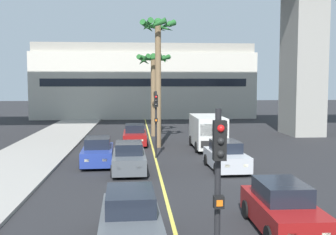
{
  "coord_description": "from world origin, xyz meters",
  "views": [
    {
      "loc": [
        -1.21,
        -1.22,
        4.68
      ],
      "look_at": [
        0.0,
        14.0,
        3.4
      ],
      "focal_mm": 43.61,
      "sensor_mm": 36.0,
      "label": 1
    }
  ],
  "objects_px": {
    "traffic_light_median_far": "(156,115)",
    "palm_tree_mid_median": "(158,50)",
    "car_queue_sixth": "(129,158)",
    "car_queue_fourth": "(226,156)",
    "car_queue_front": "(98,152)",
    "car_queue_third": "(282,209)",
    "delivery_van": "(207,131)",
    "traffic_light_median_near": "(218,185)",
    "palm_tree_near_median": "(154,73)",
    "car_queue_fifth": "(135,135)",
    "car_queue_second": "(131,220)"
  },
  "relations": [
    {
      "from": "car_queue_fourth",
      "to": "palm_tree_mid_median",
      "type": "bearing_deg",
      "value": 111.93
    },
    {
      "from": "car_queue_front",
      "to": "car_queue_fourth",
      "type": "distance_m",
      "value": 7.35
    },
    {
      "from": "delivery_van",
      "to": "traffic_light_median_near",
      "type": "bearing_deg",
      "value": -99.53
    },
    {
      "from": "car_queue_sixth",
      "to": "palm_tree_near_median",
      "type": "xyz_separation_m",
      "value": [
        1.96,
        14.54,
        4.88
      ]
    },
    {
      "from": "delivery_van",
      "to": "car_queue_second",
      "type": "bearing_deg",
      "value": -107.29
    },
    {
      "from": "delivery_van",
      "to": "palm_tree_mid_median",
      "type": "relative_size",
      "value": 0.56
    },
    {
      "from": "car_queue_third",
      "to": "traffic_light_median_far",
      "type": "distance_m",
      "value": 13.53
    },
    {
      "from": "car_queue_fourth",
      "to": "car_queue_third",
      "type": "bearing_deg",
      "value": -91.6
    },
    {
      "from": "traffic_light_median_far",
      "to": "palm_tree_mid_median",
      "type": "height_order",
      "value": "palm_tree_mid_median"
    },
    {
      "from": "car_queue_sixth",
      "to": "palm_tree_near_median",
      "type": "distance_m",
      "value": 15.46
    },
    {
      "from": "car_queue_second",
      "to": "traffic_light_median_near",
      "type": "relative_size",
      "value": 0.99
    },
    {
      "from": "car_queue_front",
      "to": "palm_tree_mid_median",
      "type": "bearing_deg",
      "value": 57.76
    },
    {
      "from": "car_queue_sixth",
      "to": "palm_tree_mid_median",
      "type": "bearing_deg",
      "value": 76.26
    },
    {
      "from": "traffic_light_median_far",
      "to": "car_queue_second",
      "type": "bearing_deg",
      "value": -96.02
    },
    {
      "from": "traffic_light_median_near",
      "to": "traffic_light_median_far",
      "type": "distance_m",
      "value": 17.61
    },
    {
      "from": "car_queue_front",
      "to": "palm_tree_mid_median",
      "type": "xyz_separation_m",
      "value": [
        3.83,
        6.07,
        6.34
      ]
    },
    {
      "from": "traffic_light_median_far",
      "to": "palm_tree_near_median",
      "type": "distance_m",
      "value": 11.09
    },
    {
      "from": "car_queue_fifth",
      "to": "car_queue_second",
      "type": "bearing_deg",
      "value": -90.28
    },
    {
      "from": "traffic_light_median_near",
      "to": "traffic_light_median_far",
      "type": "height_order",
      "value": "same"
    },
    {
      "from": "car_queue_fifth",
      "to": "palm_tree_near_median",
      "type": "relative_size",
      "value": 0.56
    },
    {
      "from": "car_queue_second",
      "to": "car_queue_fifth",
      "type": "relative_size",
      "value": 1.01
    },
    {
      "from": "car_queue_front",
      "to": "palm_tree_near_median",
      "type": "xyz_separation_m",
      "value": [
        3.79,
        12.43,
        4.88
      ]
    },
    {
      "from": "delivery_van",
      "to": "palm_tree_near_median",
      "type": "relative_size",
      "value": 0.72
    },
    {
      "from": "traffic_light_median_near",
      "to": "palm_tree_near_median",
      "type": "relative_size",
      "value": 0.57
    },
    {
      "from": "car_queue_fourth",
      "to": "delivery_van",
      "type": "distance_m",
      "value": 7.04
    },
    {
      "from": "car_queue_third",
      "to": "delivery_van",
      "type": "height_order",
      "value": "delivery_van"
    },
    {
      "from": "palm_tree_mid_median",
      "to": "car_queue_fourth",
      "type": "bearing_deg",
      "value": -68.07
    },
    {
      "from": "car_queue_front",
      "to": "car_queue_fifth",
      "type": "bearing_deg",
      "value": 74.0
    },
    {
      "from": "car_queue_sixth",
      "to": "car_queue_fourth",
      "type": "bearing_deg",
      "value": 1.29
    },
    {
      "from": "car_queue_fourth",
      "to": "traffic_light_median_near",
      "type": "relative_size",
      "value": 0.99
    },
    {
      "from": "car_queue_third",
      "to": "delivery_van",
      "type": "relative_size",
      "value": 0.78
    },
    {
      "from": "car_queue_fourth",
      "to": "delivery_van",
      "type": "bearing_deg",
      "value": 88.2
    },
    {
      "from": "car_queue_front",
      "to": "traffic_light_median_far",
      "type": "distance_m",
      "value": 4.35
    },
    {
      "from": "car_queue_second",
      "to": "palm_tree_mid_median",
      "type": "height_order",
      "value": "palm_tree_mid_median"
    },
    {
      "from": "car_queue_sixth",
      "to": "traffic_light_median_far",
      "type": "relative_size",
      "value": 0.99
    },
    {
      "from": "traffic_light_median_near",
      "to": "traffic_light_median_far",
      "type": "relative_size",
      "value": 1.0
    },
    {
      "from": "palm_tree_near_median",
      "to": "palm_tree_mid_median",
      "type": "distance_m",
      "value": 6.53
    },
    {
      "from": "delivery_van",
      "to": "palm_tree_near_median",
      "type": "distance_m",
      "value": 9.26
    },
    {
      "from": "car_queue_third",
      "to": "traffic_light_median_near",
      "type": "bearing_deg",
      "value": -123.07
    },
    {
      "from": "car_queue_second",
      "to": "traffic_light_median_near",
      "type": "xyz_separation_m",
      "value": [
        1.76,
        -4.0,
        1.99
      ]
    },
    {
      "from": "palm_tree_near_median",
      "to": "car_queue_fourth",
      "type": "bearing_deg",
      "value": -77.16
    },
    {
      "from": "car_queue_sixth",
      "to": "traffic_light_median_far",
      "type": "xyz_separation_m",
      "value": [
        1.63,
        3.83,
        1.99
      ]
    },
    {
      "from": "car_queue_fourth",
      "to": "traffic_light_median_far",
      "type": "relative_size",
      "value": 0.99
    },
    {
      "from": "palm_tree_near_median",
      "to": "palm_tree_mid_median",
      "type": "height_order",
      "value": "palm_tree_mid_median"
    },
    {
      "from": "car_queue_third",
      "to": "car_queue_fourth",
      "type": "bearing_deg",
      "value": 88.4
    },
    {
      "from": "car_queue_fourth",
      "to": "car_queue_fifth",
      "type": "relative_size",
      "value": 1.01
    },
    {
      "from": "car_queue_front",
      "to": "traffic_light_median_near",
      "type": "height_order",
      "value": "traffic_light_median_near"
    },
    {
      "from": "car_queue_third",
      "to": "traffic_light_median_far",
      "type": "xyz_separation_m",
      "value": [
        -3.35,
        12.95,
        1.99
      ]
    },
    {
      "from": "car_queue_second",
      "to": "delivery_van",
      "type": "bearing_deg",
      "value": 72.71
    },
    {
      "from": "car_queue_third",
      "to": "car_queue_fifth",
      "type": "bearing_deg",
      "value": 104.13
    }
  ]
}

